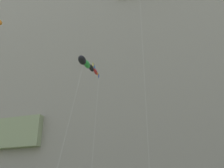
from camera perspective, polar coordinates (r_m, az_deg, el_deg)
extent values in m
cube|color=gray|center=(62.72, 10.92, 7.19)|extent=(180.00, 29.68, 67.61)
cube|color=gray|center=(52.38, -21.23, -10.07)|extent=(14.02, 2.97, 5.42)
ellipsoid|color=black|center=(21.84, -6.46, 5.13)|extent=(0.70, 1.13, 0.79)
ellipsoid|color=green|center=(22.93, -5.42, 4.25)|extent=(0.59, 1.10, 0.68)
ellipsoid|color=black|center=(24.04, -4.48, 3.45)|extent=(0.47, 1.07, 0.57)
ellipsoid|color=red|center=(25.16, -3.63, 2.71)|extent=(0.36, 1.04, 0.46)
cylinder|color=silver|center=(19.56, -10.00, -10.89)|extent=(1.51, 1.68, 12.35)
cylinder|color=black|center=(36.02, -3.46, 3.24)|extent=(0.64, 3.88, 0.03)
cube|color=blue|center=(37.37, -2.89, 1.72)|extent=(0.11, 0.45, 0.50)
cube|color=orange|center=(36.88, -3.08, 2.08)|extent=(0.12, 0.45, 0.50)
cube|color=navy|center=(36.39, -3.27, 2.46)|extent=(0.13, 0.46, 0.50)
cube|color=pink|center=(35.90, -3.47, 2.85)|extent=(0.11, 0.45, 0.50)
cube|color=#38B2D1|center=(35.41, -3.67, 3.25)|extent=(0.13, 0.46, 0.50)
cube|color=blue|center=(34.93, -3.88, 3.66)|extent=(0.14, 0.46, 0.50)
cube|color=yellow|center=(34.44, -4.09, 4.08)|extent=(0.11, 0.45, 0.50)
cylinder|color=silver|center=(31.63, -3.80, -10.54)|extent=(1.68, 6.32, 18.24)
pyramid|color=white|center=(39.12, -23.00, 14.29)|extent=(1.33, 1.35, 0.24)
cylinder|color=silver|center=(31.28, 6.75, 5.59)|extent=(1.20, 5.79, 34.33)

